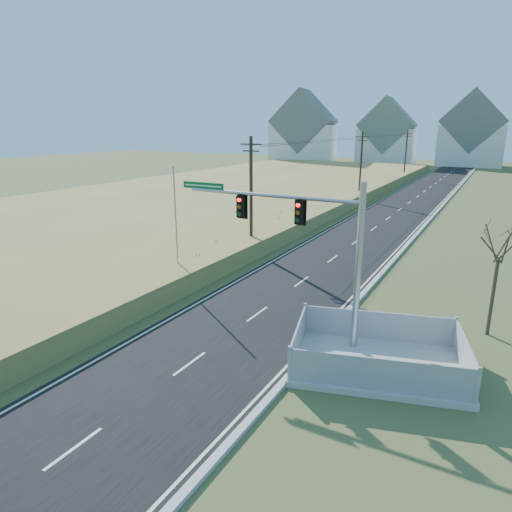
{
  "coord_description": "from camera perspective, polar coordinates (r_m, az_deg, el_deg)",
  "views": [
    {
      "loc": [
        10.71,
        -15.82,
        9.72
      ],
      "look_at": [
        0.14,
        3.61,
        3.4
      ],
      "focal_mm": 32.0,
      "sensor_mm": 36.0,
      "label": 1
    }
  ],
  "objects": [
    {
      "name": "reed_marsh",
      "position": [
        66.35,
        -3.32,
        8.06
      ],
      "size": [
        38.0,
        110.0,
        1.3
      ],
      "primitive_type": "cube",
      "color": "tan",
      "rests_on": "ground"
    },
    {
      "name": "condo_n",
      "position": [
        128.13,
        25.41,
        13.51
      ],
      "size": [
        15.27,
        10.2,
        18.54
      ],
      "color": "white",
      "rests_on": "ground"
    },
    {
      "name": "condo_nnw",
      "position": [
        127.13,
        16.0,
        14.09
      ],
      "size": [
        14.93,
        11.17,
        17.03
      ],
      "rotation": [
        0.0,
        0.0,
        0.07
      ],
      "color": "white",
      "rests_on": "ground"
    },
    {
      "name": "utility_pole_far",
      "position": [
        92.57,
        18.22,
        12.05
      ],
      "size": [
        1.8,
        0.26,
        9.0
      ],
      "color": "#422D1E",
      "rests_on": "ground"
    },
    {
      "name": "flagpole",
      "position": [
        29.11,
        -9.89,
        2.27
      ],
      "size": [
        0.33,
        0.33,
        7.42
      ],
      "color": "#B7B5AD",
      "rests_on": "ground"
    },
    {
      "name": "traffic_signal_mast",
      "position": [
        20.28,
        7.68,
        1.19
      ],
      "size": [
        9.49,
        0.65,
        7.55
      ],
      "rotation": [
        0.0,
        0.0,
        -0.02
      ],
      "color": "#9EA0A5",
      "rests_on": "ground"
    },
    {
      "name": "fence_enclosure",
      "position": [
        20.1,
        14.89,
        -12.58
      ],
      "size": [
        7.95,
        6.39,
        1.6
      ],
      "rotation": [
        0.0,
        0.0,
        0.26
      ],
      "color": "#B7B5AD",
      "rests_on": "ground"
    },
    {
      "name": "bare_tree",
      "position": [
        23.65,
        28.28,
        1.54
      ],
      "size": [
        2.16,
        2.16,
        5.72
      ],
      "color": "#4C3F33",
      "rests_on": "ground"
    },
    {
      "name": "condo_nw",
      "position": [
        125.66,
        5.95,
        14.94
      ],
      "size": [
        17.69,
        13.38,
        19.05
      ],
      "rotation": [
        0.0,
        0.0,
        0.14
      ],
      "color": "white",
      "rests_on": "ground"
    },
    {
      "name": "utility_pole_near",
      "position": [
        35.65,
        -0.62,
        7.82
      ],
      "size": [
        1.8,
        0.26,
        9.0
      ],
      "color": "#422D1E",
      "rests_on": "ground"
    },
    {
      "name": "ground",
      "position": [
        21.43,
        -5.04,
        -11.09
      ],
      "size": [
        260.0,
        260.0,
        0.0
      ],
      "primitive_type": "plane",
      "color": "#51582A",
      "rests_on": "ground"
    },
    {
      "name": "utility_pole_mid",
      "position": [
        63.4,
        12.96,
        10.99
      ],
      "size": [
        1.8,
        0.26,
        9.0
      ],
      "color": "#422D1E",
      "rests_on": "ground"
    },
    {
      "name": "road",
      "position": [
        67.38,
        19.25,
        6.79
      ],
      "size": [
        8.0,
        180.0,
        0.06
      ],
      "primitive_type": "cube",
      "color": "black",
      "rests_on": "ground"
    },
    {
      "name": "curb",
      "position": [
        66.84,
        22.77,
        6.42
      ],
      "size": [
        0.3,
        180.0,
        0.18
      ],
      "primitive_type": "cube",
      "color": "#B2AFA8",
      "rests_on": "ground"
    },
    {
      "name": "open_sign",
      "position": [
        19.15,
        16.27,
        -14.11
      ],
      "size": [
        0.5,
        0.15,
        0.62
      ],
      "rotation": [
        0.0,
        0.0,
        0.18
      ],
      "color": "white",
      "rests_on": "ground"
    }
  ]
}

